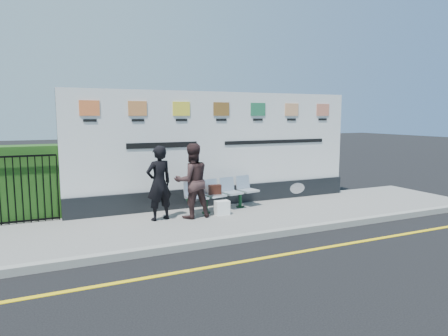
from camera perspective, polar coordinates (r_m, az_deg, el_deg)
name	(u,v)px	position (r m, az deg, el deg)	size (l,w,h in m)	color
ground	(282,255)	(7.43, 8.27, -12.22)	(80.00, 80.00, 0.00)	black
pavement	(224,219)	(9.51, 0.02, -7.36)	(14.00, 3.00, 0.12)	slate
kerb	(255,236)	(8.22, 4.45, -9.70)	(14.00, 0.18, 0.14)	gray
yellow_line	(282,255)	(7.43, 8.27, -12.19)	(14.00, 0.10, 0.01)	yellow
billboard	(220,156)	(10.68, -0.56, 1.70)	(8.00, 0.30, 3.00)	black
hedge	(8,183)	(10.30, -28.47, -1.95)	(2.35, 0.70, 1.70)	#224D17
railing	(7,190)	(9.87, -28.60, -2.81)	(2.05, 0.06, 1.54)	black
bench	(224,202)	(10.13, -0.05, -4.81)	(2.04, 0.54, 0.44)	silver
woman_left	(159,183)	(9.19, -9.27, -2.14)	(0.62, 0.41, 1.71)	black
woman_right	(192,181)	(9.31, -4.60, -1.84)	(0.85, 0.66, 1.74)	#362323
handbag_brown	(215,190)	(9.91, -1.30, -3.09)	(0.31, 0.13, 0.24)	black
carrier_bag_white	(222,208)	(9.66, -0.28, -5.70)	(0.34, 0.21, 0.34)	white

